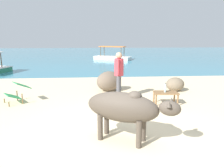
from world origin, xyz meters
TOP-DOWN VIEW (x-y plane):
  - sand_beach at (0.00, 0.00)m, footprint 18.00×14.00m
  - water_surface at (0.00, 22.00)m, footprint 60.00×36.00m
  - cow at (0.00, -0.17)m, footprint 1.88×1.26m
  - low_bench_table at (1.65, 2.16)m, footprint 0.79×0.49m
  - bottle at (1.62, 2.16)m, footprint 0.07×0.07m
  - deck_chair_near at (-3.15, 2.71)m, footprint 0.93×0.88m
  - person_standing at (0.22, 2.97)m, footprint 0.32×0.50m
  - shore_rock_large at (2.59, 3.82)m, footprint 0.82×0.75m
  - shore_rock_medium at (-0.06, 4.04)m, footprint 1.19×1.02m
  - boat_white at (1.01, 16.39)m, footprint 3.77×2.79m

SIDE VIEW (x-z plane):
  - water_surface at x=0.00m, z-range -0.01..0.01m
  - sand_beach at x=0.00m, z-range 0.00..0.04m
  - boat_white at x=1.01m, z-range -0.35..0.94m
  - shore_rock_large at x=2.59m, z-range 0.04..0.59m
  - low_bench_table at x=1.65m, z-range 0.18..0.58m
  - deck_chair_near at x=-3.15m, z-range 0.08..0.77m
  - shore_rock_medium at x=-0.06m, z-range 0.04..0.83m
  - bottle at x=1.62m, z-range 0.42..0.71m
  - cow at x=0.00m, z-range 0.21..1.31m
  - person_standing at x=0.22m, z-range 0.18..1.80m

